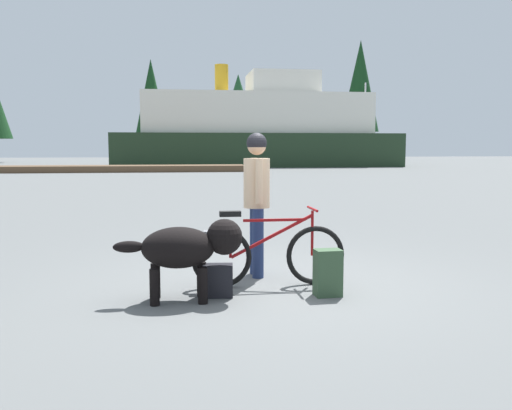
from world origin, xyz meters
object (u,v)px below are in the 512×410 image
person_cyclist (257,190)px  dog (188,247)px  ferry_boat (256,131)px  sailboat_moored (364,160)px  handbag_pannier (218,281)px  bicycle (268,254)px  backpack (328,273)px

person_cyclist → dog: bearing=-130.5°
ferry_boat → sailboat_moored: ferry_boat is taller
dog → sailboat_moored: (15.97, 40.72, -0.07)m
handbag_pannier → ferry_boat: bearing=81.3°
sailboat_moored → dog: bearing=-111.4°
person_cyclist → handbag_pannier: bearing=-121.2°
dog → sailboat_moored: size_ratio=0.18×
bicycle → ferry_boat: ferry_boat is taller
dog → handbag_pannier: dog is taller
dog → ferry_boat: ferry_boat is taller
backpack → ferry_boat: size_ratio=0.02×
person_cyclist → sailboat_moored: (15.11, 39.71, -0.58)m
backpack → sailboat_moored: (14.49, 40.75, 0.23)m
dog → ferry_boat: bearing=80.9°
bicycle → sailboat_moored: sailboat_moored is taller
bicycle → sailboat_moored: 42.97m
dog → ferry_boat: (6.48, 40.42, 2.29)m
bicycle → sailboat_moored: (15.06, 40.25, 0.11)m
backpack → sailboat_moored: sailboat_moored is taller
backpack → dog: bearing=178.9°
handbag_pannier → sailboat_moored: bearing=68.9°
dog → ferry_boat: 41.00m
dog → handbag_pannier: size_ratio=3.78×
bicycle → person_cyclist: 0.87m
person_cyclist → ferry_boat: ferry_boat is taller
ferry_boat → sailboat_moored: (9.49, 0.31, -2.37)m
person_cyclist → sailboat_moored: 42.49m
dog → backpack: bearing=-1.1°
backpack → handbag_pannier: (-1.17, 0.13, -0.08)m
dog → sailboat_moored: bearing=68.6°
bicycle → ferry_boat: 40.40m
person_cyclist → sailboat_moored: bearing=69.2°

